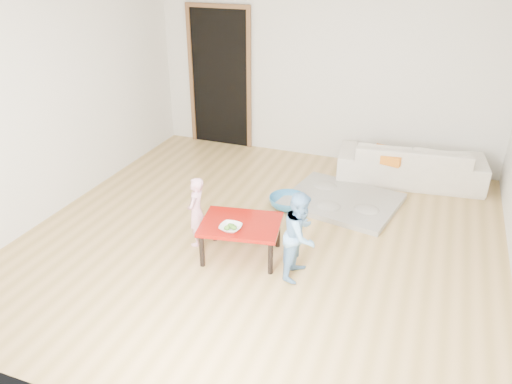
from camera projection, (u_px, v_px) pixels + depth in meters
The scene contains 13 objects.
floor at pixel (262, 237), 5.46m from camera, with size 5.00×5.00×0.01m, color #A88748.
back_wall at pixel (325, 69), 6.96m from camera, with size 5.00×0.02×2.60m, color silver.
left_wall at pixel (57, 98), 5.67m from camera, with size 0.02×5.00×2.60m, color silver.
doorway at pixel (220, 79), 7.58m from camera, with size 1.02×0.08×2.11m, color brown, non-canonical shape.
sofa at pixel (411, 162), 6.62m from camera, with size 1.87×0.73×0.55m, color silver.
cushion at pixel (387, 155), 6.46m from camera, with size 0.44×0.39×0.12m, color orange.
red_table at pixel (241, 239), 5.05m from camera, with size 0.78×0.59×0.39m, color maroon, non-canonical shape.
bowl at pixel (231, 228), 4.83m from camera, with size 0.21×0.21×0.05m, color white.
broccoli at pixel (231, 228), 4.83m from camera, with size 0.12×0.12×0.06m, color #2D5919, non-canonical shape.
child_pink at pixel (196, 212), 5.19m from camera, with size 0.28×0.18×0.76m, color #DA638C.
child_blue at pixel (300, 235), 4.66m from camera, with size 0.43×0.33×0.88m, color #5AA5D2.
basin at pixel (288, 202), 6.04m from camera, with size 0.45×0.45×0.14m, color teal.
blanket at pixel (342, 201), 6.16m from camera, with size 1.30×1.08×0.07m, color #9C9689, non-canonical shape.
Camera 1 is at (1.59, -4.37, 2.90)m, focal length 35.00 mm.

